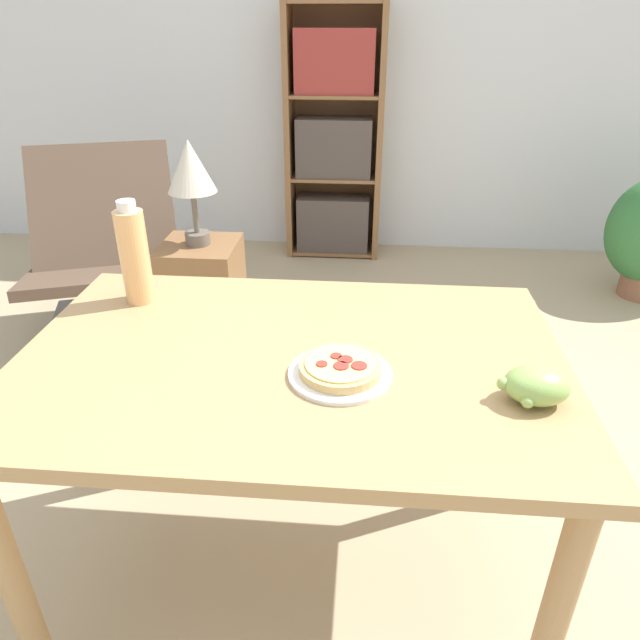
{
  "coord_description": "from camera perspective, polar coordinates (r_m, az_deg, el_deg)",
  "views": [
    {
      "loc": [
        0.08,
        -1.23,
        1.44
      ],
      "look_at": [
        -0.02,
        -0.06,
        0.81
      ],
      "focal_mm": 32.0,
      "sensor_mm": 36.0,
      "label": 1
    }
  ],
  "objects": [
    {
      "name": "ground_plane",
      "position": [
        1.9,
        0.71,
        -21.18
      ],
      "size": [
        14.0,
        14.0,
        0.0
      ],
      "primitive_type": "plane",
      "color": "tan"
    },
    {
      "name": "wall_back",
      "position": [
        3.86,
        4.02,
        26.14
      ],
      "size": [
        8.0,
        0.05,
        2.6
      ],
      "color": "silver",
      "rests_on": "ground_plane"
    },
    {
      "name": "dining_table",
      "position": [
        1.37,
        -2.88,
        -7.0
      ],
      "size": [
        1.25,
        0.82,
        0.75
      ],
      "color": "tan",
      "rests_on": "ground_plane"
    },
    {
      "name": "pizza_on_plate",
      "position": [
        1.23,
        2.03,
        -5.0
      ],
      "size": [
        0.22,
        0.22,
        0.04
      ],
      "color": "white",
      "rests_on": "dining_table"
    },
    {
      "name": "grape_bunch",
      "position": [
        1.22,
        20.81,
        -6.14
      ],
      "size": [
        0.14,
        0.11,
        0.08
      ],
      "color": "#93BC5B",
      "rests_on": "dining_table"
    },
    {
      "name": "drink_bottle",
      "position": [
        1.58,
        -18.07,
        6.16
      ],
      "size": [
        0.08,
        0.08,
        0.28
      ],
      "color": "#EFB270",
      "rests_on": "dining_table"
    },
    {
      "name": "lounge_chair_near",
      "position": [
        3.0,
        -20.27,
        3.8
      ],
      "size": [
        0.86,
        0.94,
        0.88
      ],
      "rotation": [
        0.0,
        0.0,
        0.33
      ],
      "color": "slate",
      "rests_on": "ground_plane"
    },
    {
      "name": "bookshelf",
      "position": [
        3.75,
        1.43,
        17.23
      ],
      "size": [
        0.6,
        0.3,
        1.52
      ],
      "color": "brown",
      "rests_on": "ground_plane"
    },
    {
      "name": "side_table",
      "position": [
        2.73,
        -11.51,
        2.23
      ],
      "size": [
        0.34,
        0.34,
        0.53
      ],
      "color": "brown",
      "rests_on": "ground_plane"
    },
    {
      "name": "table_lamp",
      "position": [
        2.54,
        -12.81,
        14.3
      ],
      "size": [
        0.21,
        0.21,
        0.46
      ],
      "color": "#665B51",
      "rests_on": "side_table"
    }
  ]
}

